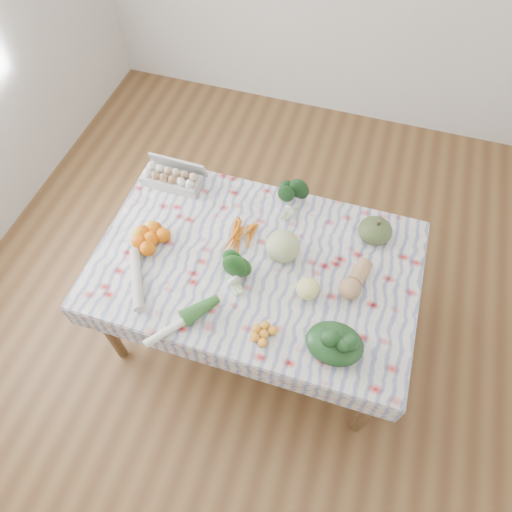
# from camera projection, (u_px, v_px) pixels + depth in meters

# --- Properties ---
(ground) EXTENTS (4.50, 4.50, 0.00)m
(ground) POSITION_uv_depth(u_px,v_px,m) (256.00, 325.00, 2.99)
(ground) COLOR brown
(ground) RESTS_ON ground
(dining_table) EXTENTS (1.60, 1.00, 0.75)m
(dining_table) POSITION_uv_depth(u_px,v_px,m) (256.00, 271.00, 2.42)
(dining_table) COLOR brown
(dining_table) RESTS_ON ground
(tablecloth) EXTENTS (1.66, 1.06, 0.01)m
(tablecloth) POSITION_uv_depth(u_px,v_px,m) (256.00, 263.00, 2.35)
(tablecloth) COLOR silver
(tablecloth) RESTS_ON dining_table
(egg_carton) EXTENTS (0.34, 0.14, 0.09)m
(egg_carton) POSITION_uv_depth(u_px,v_px,m) (171.00, 179.00, 2.60)
(egg_carton) COLOR #BAB9B4
(egg_carton) RESTS_ON tablecloth
(carrot_bunch) EXTENTS (0.22, 0.21, 0.04)m
(carrot_bunch) POSITION_uv_depth(u_px,v_px,m) (241.00, 239.00, 2.41)
(carrot_bunch) COLOR orange
(carrot_bunch) RESTS_ON tablecloth
(kale_bunch) EXTENTS (0.17, 0.16, 0.14)m
(kale_bunch) POSITION_uv_depth(u_px,v_px,m) (293.00, 200.00, 2.49)
(kale_bunch) COLOR #123313
(kale_bunch) RESTS_ON tablecloth
(kabocha_squash) EXTENTS (0.22, 0.22, 0.12)m
(kabocha_squash) POSITION_uv_depth(u_px,v_px,m) (375.00, 230.00, 2.39)
(kabocha_squash) COLOR #44562C
(kabocha_squash) RESTS_ON tablecloth
(cabbage) EXTENTS (0.18, 0.18, 0.17)m
(cabbage) POSITION_uv_depth(u_px,v_px,m) (283.00, 246.00, 2.30)
(cabbage) COLOR #AFBF7D
(cabbage) RESTS_ON tablecloth
(butternut_squash) EXTENTS (0.16, 0.25, 0.11)m
(butternut_squash) POSITION_uv_depth(u_px,v_px,m) (356.00, 279.00, 2.23)
(butternut_squash) COLOR tan
(butternut_squash) RESTS_ON tablecloth
(orange_cluster) EXTENTS (0.33, 0.33, 0.08)m
(orange_cluster) POSITION_uv_depth(u_px,v_px,m) (151.00, 238.00, 2.38)
(orange_cluster) COLOR orange
(orange_cluster) RESTS_ON tablecloth
(broccoli) EXTENTS (0.23, 0.23, 0.12)m
(broccoli) POSITION_uv_depth(u_px,v_px,m) (230.00, 270.00, 2.25)
(broccoli) COLOR #194C17
(broccoli) RESTS_ON tablecloth
(mandarin_cluster) EXTENTS (0.19, 0.19, 0.05)m
(mandarin_cluster) POSITION_uv_depth(u_px,v_px,m) (264.00, 334.00, 2.11)
(mandarin_cluster) COLOR orange
(mandarin_cluster) RESTS_ON tablecloth
(grapefruit) EXTENTS (0.15, 0.15, 0.11)m
(grapefruit) POSITION_uv_depth(u_px,v_px,m) (308.00, 289.00, 2.20)
(grapefruit) COLOR #F2F085
(grapefruit) RESTS_ON tablecloth
(spinach_bag) EXTENTS (0.29, 0.24, 0.12)m
(spinach_bag) POSITION_uv_depth(u_px,v_px,m) (335.00, 343.00, 2.04)
(spinach_bag) COLOR #143516
(spinach_bag) RESTS_ON tablecloth
(daikon) EXTENTS (0.22, 0.35, 0.05)m
(daikon) POSITION_uv_depth(u_px,v_px,m) (137.00, 279.00, 2.26)
(daikon) COLOR beige
(daikon) RESTS_ON tablecloth
(leek) EXTENTS (0.27, 0.33, 0.04)m
(leek) POSITION_uv_depth(u_px,v_px,m) (182.00, 322.00, 2.14)
(leek) COLOR white
(leek) RESTS_ON tablecloth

